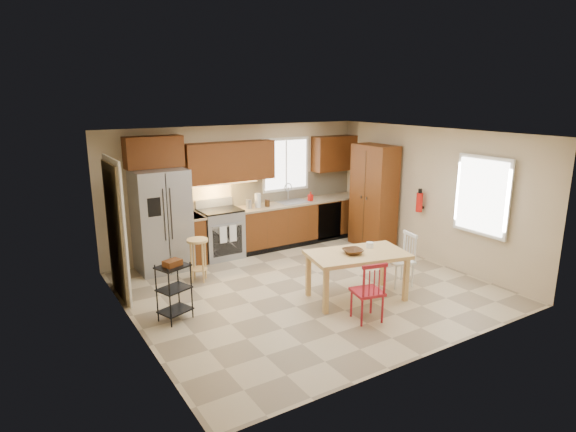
{
  "coord_description": "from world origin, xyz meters",
  "views": [
    {
      "loc": [
        -4.14,
        -6.05,
        3.08
      ],
      "look_at": [
        -0.13,
        0.4,
        1.15
      ],
      "focal_mm": 30.0,
      "sensor_mm": 36.0,
      "label": 1
    }
  ],
  "objects_px": {
    "soap_bottle": "(310,196)",
    "chair_white": "(400,260)",
    "range_stove": "(221,234)",
    "fire_extinguisher": "(419,202)",
    "pantry": "(374,196)",
    "refrigerator": "(162,220)",
    "table_jar": "(370,246)",
    "table_bowl": "(353,254)",
    "bar_stool": "(198,260)",
    "dining_table": "(357,276)",
    "utility_cart": "(174,292)",
    "chair_red": "(367,291)"
  },
  "relations": [
    {
      "from": "range_stove",
      "to": "dining_table",
      "type": "bearing_deg",
      "value": -71.52
    },
    {
      "from": "range_stove",
      "to": "fire_extinguisher",
      "type": "relative_size",
      "value": 2.56
    },
    {
      "from": "table_bowl",
      "to": "chair_white",
      "type": "bearing_deg",
      "value": 2.74
    },
    {
      "from": "chair_red",
      "to": "chair_white",
      "type": "relative_size",
      "value": 1.0
    },
    {
      "from": "refrigerator",
      "to": "pantry",
      "type": "xyz_separation_m",
      "value": [
        4.13,
        -0.93,
        0.14
      ]
    },
    {
      "from": "range_stove",
      "to": "soap_bottle",
      "type": "xyz_separation_m",
      "value": [
        2.03,
        -0.08,
        0.54
      ]
    },
    {
      "from": "refrigerator",
      "to": "chair_red",
      "type": "distance_m",
      "value": 3.94
    },
    {
      "from": "chair_white",
      "to": "table_jar",
      "type": "relative_size",
      "value": 7.22
    },
    {
      "from": "soap_bottle",
      "to": "chair_white",
      "type": "xyz_separation_m",
      "value": [
        -0.11,
        -2.77,
        -0.56
      ]
    },
    {
      "from": "dining_table",
      "to": "chair_white",
      "type": "relative_size",
      "value": 1.7
    },
    {
      "from": "soap_bottle",
      "to": "table_bowl",
      "type": "xyz_separation_m",
      "value": [
        -1.15,
        -2.82,
        -0.26
      ]
    },
    {
      "from": "pantry",
      "to": "chair_white",
      "type": "height_order",
      "value": "pantry"
    },
    {
      "from": "fire_extinguisher",
      "to": "table_jar",
      "type": "distance_m",
      "value": 2.07
    },
    {
      "from": "table_bowl",
      "to": "bar_stool",
      "type": "height_order",
      "value": "table_bowl"
    },
    {
      "from": "range_stove",
      "to": "dining_table",
      "type": "height_order",
      "value": "range_stove"
    },
    {
      "from": "pantry",
      "to": "utility_cart",
      "type": "height_order",
      "value": "pantry"
    },
    {
      "from": "dining_table",
      "to": "bar_stool",
      "type": "distance_m",
      "value": 2.67
    },
    {
      "from": "range_stove",
      "to": "fire_extinguisher",
      "type": "distance_m",
      "value": 3.83
    },
    {
      "from": "chair_red",
      "to": "chair_white",
      "type": "xyz_separation_m",
      "value": [
        1.3,
        0.7,
        0.0
      ]
    },
    {
      "from": "fire_extinguisher",
      "to": "chair_red",
      "type": "height_order",
      "value": "fire_extinguisher"
    },
    {
      "from": "pantry",
      "to": "table_bowl",
      "type": "relative_size",
      "value": 6.97
    },
    {
      "from": "table_bowl",
      "to": "fire_extinguisher",
      "type": "bearing_deg",
      "value": 20.6
    },
    {
      "from": "dining_table",
      "to": "utility_cart",
      "type": "relative_size",
      "value": 1.78
    },
    {
      "from": "soap_bottle",
      "to": "chair_white",
      "type": "relative_size",
      "value": 0.22
    },
    {
      "from": "table_bowl",
      "to": "table_jar",
      "type": "height_order",
      "value": "table_jar"
    },
    {
      "from": "soap_bottle",
      "to": "range_stove",
      "type": "bearing_deg",
      "value": 177.6
    },
    {
      "from": "pantry",
      "to": "dining_table",
      "type": "height_order",
      "value": "pantry"
    },
    {
      "from": "soap_bottle",
      "to": "utility_cart",
      "type": "distance_m",
      "value": 4.26
    },
    {
      "from": "fire_extinguisher",
      "to": "bar_stool",
      "type": "distance_m",
      "value": 4.22
    },
    {
      "from": "pantry",
      "to": "fire_extinguisher",
      "type": "height_order",
      "value": "pantry"
    },
    {
      "from": "dining_table",
      "to": "chair_white",
      "type": "height_order",
      "value": "chair_white"
    },
    {
      "from": "refrigerator",
      "to": "table_jar",
      "type": "distance_m",
      "value": 3.68
    },
    {
      "from": "dining_table",
      "to": "bar_stool",
      "type": "bearing_deg",
      "value": 144.81
    },
    {
      "from": "table_bowl",
      "to": "utility_cart",
      "type": "distance_m",
      "value": 2.67
    },
    {
      "from": "fire_extinguisher",
      "to": "chair_red",
      "type": "relative_size",
      "value": 0.41
    },
    {
      "from": "dining_table",
      "to": "chair_white",
      "type": "distance_m",
      "value": 0.95
    },
    {
      "from": "table_bowl",
      "to": "soap_bottle",
      "type": "bearing_deg",
      "value": 67.72
    },
    {
      "from": "table_bowl",
      "to": "bar_stool",
      "type": "xyz_separation_m",
      "value": [
        -1.71,
        1.97,
        -0.37
      ]
    },
    {
      "from": "range_stove",
      "to": "pantry",
      "type": "distance_m",
      "value": 3.19
    },
    {
      "from": "fire_extinguisher",
      "to": "chair_red",
      "type": "bearing_deg",
      "value": -149.38
    },
    {
      "from": "dining_table",
      "to": "table_jar",
      "type": "relative_size",
      "value": 12.29
    },
    {
      "from": "refrigerator",
      "to": "table_jar",
      "type": "height_order",
      "value": "refrigerator"
    },
    {
      "from": "refrigerator",
      "to": "pantry",
      "type": "bearing_deg",
      "value": -12.62
    },
    {
      "from": "chair_white",
      "to": "table_jar",
      "type": "distance_m",
      "value": 0.71
    },
    {
      "from": "range_stove",
      "to": "utility_cart",
      "type": "xyz_separation_m",
      "value": [
        -1.66,
        -2.13,
        -0.04
      ]
    },
    {
      "from": "chair_red",
      "to": "bar_stool",
      "type": "relative_size",
      "value": 1.19
    },
    {
      "from": "range_stove",
      "to": "chair_white",
      "type": "relative_size",
      "value": 1.05
    },
    {
      "from": "pantry",
      "to": "table_jar",
      "type": "relative_size",
      "value": 17.33
    },
    {
      "from": "chair_red",
      "to": "bar_stool",
      "type": "distance_m",
      "value": 2.99
    },
    {
      "from": "fire_extinguisher",
      "to": "table_jar",
      "type": "xyz_separation_m",
      "value": [
        -1.89,
        -0.77,
        -0.34
      ]
    }
  ]
}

